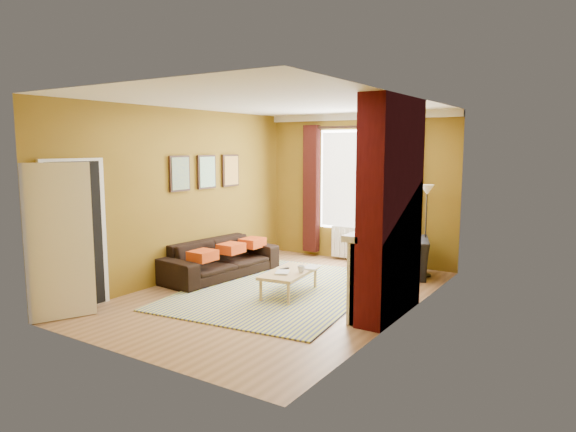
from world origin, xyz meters
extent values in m
plane|color=brown|center=(0.00, 0.00, 0.00)|extent=(5.50, 5.50, 0.00)
cube|color=brown|center=(0.00, 2.75, 1.40)|extent=(3.80, 0.02, 2.80)
cube|color=brown|center=(0.00, -2.75, 1.40)|extent=(3.80, 0.02, 2.80)
cube|color=brown|center=(1.90, 0.00, 1.40)|extent=(0.02, 5.50, 2.80)
cube|color=brown|center=(-1.90, 0.00, 1.40)|extent=(0.02, 5.50, 2.80)
cube|color=white|center=(0.00, 0.00, 2.80)|extent=(3.80, 5.50, 0.01)
cube|color=#42090B|center=(1.72, 0.00, 1.40)|extent=(0.35, 1.40, 2.80)
cube|color=silver|center=(1.53, 0.00, 0.55)|extent=(0.12, 1.30, 1.10)
cube|color=silver|center=(1.48, 0.00, 1.08)|extent=(0.22, 1.40, 0.08)
cube|color=silver|center=(1.51, -0.58, 0.52)|extent=(0.16, 0.14, 1.04)
cube|color=silver|center=(1.51, 0.58, 0.52)|extent=(0.16, 0.14, 1.04)
cube|color=black|center=(1.56, 0.00, 0.45)|extent=(0.06, 0.80, 0.90)
cube|color=black|center=(1.54, 0.00, 0.03)|extent=(0.20, 1.00, 0.06)
cube|color=silver|center=(1.49, -0.35, 1.20)|extent=(0.03, 0.12, 0.16)
cube|color=black|center=(1.49, -0.10, 1.19)|extent=(0.03, 0.10, 0.14)
cylinder|color=black|center=(1.49, 0.15, 1.18)|extent=(0.10, 0.10, 0.12)
cube|color=black|center=(1.53, 0.00, 1.85)|extent=(0.03, 0.60, 0.75)
cube|color=olive|center=(1.51, 0.00, 1.85)|extent=(0.01, 0.52, 0.66)
cube|color=silver|center=(0.00, 2.71, 2.74)|extent=(3.80, 0.08, 0.12)
cube|color=white|center=(0.00, 2.72, 1.55)|extent=(1.60, 0.04, 1.90)
cube|color=white|center=(0.00, 2.68, 1.55)|extent=(1.50, 0.02, 1.80)
cube|color=silver|center=(0.00, 2.70, 1.55)|extent=(0.06, 0.04, 1.90)
cube|color=#360F0C|center=(-0.98, 2.63, 1.35)|extent=(0.30, 0.16, 2.50)
cube|color=#360F0C|center=(0.98, 2.63, 1.35)|extent=(0.30, 0.16, 2.50)
cylinder|color=black|center=(0.00, 2.63, 2.55)|extent=(2.30, 0.05, 0.05)
cube|color=silver|center=(0.00, 2.65, 0.35)|extent=(1.00, 0.10, 0.60)
cube|color=silver|center=(-0.45, 2.59, 0.35)|extent=(0.04, 0.03, 0.56)
cube|color=silver|center=(-0.34, 2.59, 0.35)|extent=(0.04, 0.03, 0.56)
cube|color=silver|center=(-0.23, 2.59, 0.35)|extent=(0.04, 0.03, 0.56)
cube|color=silver|center=(-0.12, 2.59, 0.35)|extent=(0.04, 0.03, 0.56)
cube|color=silver|center=(-0.01, 2.59, 0.35)|extent=(0.04, 0.03, 0.56)
cube|color=silver|center=(0.10, 2.59, 0.35)|extent=(0.04, 0.03, 0.56)
cube|color=silver|center=(0.21, 2.59, 0.35)|extent=(0.04, 0.03, 0.56)
cube|color=silver|center=(0.32, 2.59, 0.35)|extent=(0.04, 0.03, 0.56)
cube|color=silver|center=(0.43, 2.59, 0.35)|extent=(0.04, 0.03, 0.56)
cube|color=black|center=(-1.87, -0.10, 1.75)|extent=(0.04, 0.44, 0.58)
cube|color=#C4D431|center=(-1.84, -0.10, 1.75)|extent=(0.01, 0.38, 0.52)
cube|color=black|center=(-1.87, 0.55, 1.75)|extent=(0.04, 0.44, 0.58)
cube|color=#339A75|center=(-1.84, 0.55, 1.75)|extent=(0.01, 0.38, 0.52)
cube|color=black|center=(-1.87, 1.20, 1.75)|extent=(0.04, 0.44, 0.58)
cube|color=#C05830|center=(-1.84, 1.20, 1.75)|extent=(0.01, 0.38, 0.52)
cube|color=silver|center=(-1.88, -2.05, 1.00)|extent=(0.05, 0.94, 2.06)
cube|color=black|center=(-1.85, -2.05, 1.00)|extent=(0.02, 0.80, 1.98)
cube|color=silver|center=(-1.68, -2.41, 1.00)|extent=(0.37, 0.74, 1.98)
imported|color=#3D6B2F|center=(1.49, 0.45, 1.26)|extent=(0.14, 0.10, 0.27)
cube|color=#BE3C0F|center=(-1.27, -0.25, 0.49)|extent=(0.34, 0.40, 0.16)
cube|color=#BE3C0F|center=(-1.27, 0.45, 0.49)|extent=(0.34, 0.40, 0.16)
cube|color=#BE3C0F|center=(-1.27, 1.05, 0.49)|extent=(0.34, 0.40, 0.16)
cube|color=#354492|center=(-0.12, 0.21, 0.01)|extent=(2.97, 3.84, 0.02)
imported|color=black|center=(-1.42, 0.35, 0.31)|extent=(1.04, 2.19, 0.62)
imported|color=black|center=(1.08, 1.95, 0.33)|extent=(1.28, 1.21, 0.67)
cube|color=#D5B57A|center=(0.14, 0.07, 0.34)|extent=(0.68, 1.15, 0.05)
cylinder|color=#D5B57A|center=(-0.01, -0.44, 0.16)|extent=(0.05, 0.05, 0.32)
cylinder|color=#D5B57A|center=(0.42, -0.39, 0.16)|extent=(0.05, 0.05, 0.32)
cylinder|color=#D5B57A|center=(-0.14, 0.52, 0.16)|extent=(0.05, 0.05, 0.32)
cylinder|color=#D5B57A|center=(0.29, 0.58, 0.16)|extent=(0.05, 0.05, 0.32)
cylinder|color=#956840|center=(0.31, 2.27, 0.26)|extent=(0.45, 0.45, 0.51)
cylinder|color=black|center=(1.47, 2.24, 0.01)|extent=(0.24, 0.24, 0.03)
cylinder|color=black|center=(1.47, 2.24, 0.74)|extent=(0.02, 0.02, 1.43)
cone|color=beige|center=(1.47, 2.24, 1.47)|extent=(0.24, 0.24, 0.17)
imported|color=#999999|center=(0.04, -0.14, 0.37)|extent=(0.29, 0.32, 0.02)
imported|color=#999999|center=(0.22, 0.39, 0.37)|extent=(0.26, 0.33, 0.02)
imported|color=#999999|center=(0.34, 0.08, 0.41)|extent=(0.12, 0.12, 0.10)
cube|color=#252527|center=(0.03, 0.11, 0.37)|extent=(0.08, 0.16, 0.02)
camera|label=1|loc=(4.12, -6.15, 2.18)|focal=32.00mm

